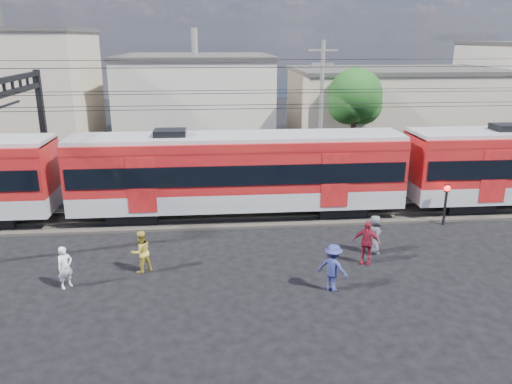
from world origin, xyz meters
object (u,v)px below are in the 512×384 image
at_px(pedestrian_a, 65,267).
at_px(pedestrian_c, 333,268).
at_px(crossing_signal, 446,197).
at_px(commuter_train, 242,170).

height_order(pedestrian_a, pedestrian_c, pedestrian_c).
bearing_deg(pedestrian_c, pedestrian_a, 29.17).
relative_size(pedestrian_a, crossing_signal, 0.77).
bearing_deg(pedestrian_a, commuter_train, 0.19).
xyz_separation_m(commuter_train, pedestrian_a, (-6.79, -6.84, -1.62)).
bearing_deg(commuter_train, crossing_signal, -11.83).
distance_m(commuter_train, pedestrian_a, 9.78).
relative_size(commuter_train, crossing_signal, 24.88).
bearing_deg(pedestrian_c, commuter_train, -35.61).
height_order(pedestrian_a, crossing_signal, crossing_signal).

